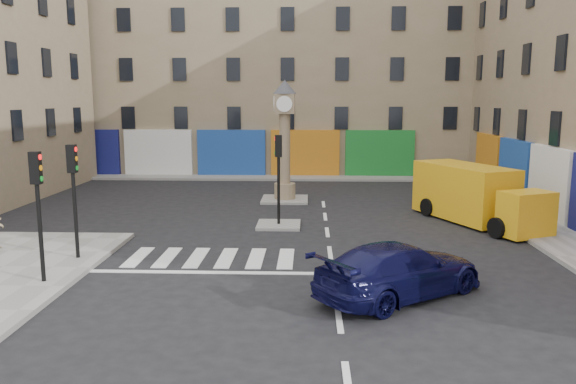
# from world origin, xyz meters

# --- Properties ---
(ground) EXTENTS (120.00, 120.00, 0.00)m
(ground) POSITION_xyz_m (0.00, 0.00, 0.00)
(ground) COLOR black
(ground) RESTS_ON ground
(sidewalk_right) EXTENTS (2.60, 30.00, 0.15)m
(sidewalk_right) POSITION_xyz_m (8.70, 10.00, 0.07)
(sidewalk_right) COLOR gray
(sidewalk_right) RESTS_ON ground
(sidewalk_far) EXTENTS (32.00, 2.40, 0.15)m
(sidewalk_far) POSITION_xyz_m (-4.00, 22.20, 0.07)
(sidewalk_far) COLOR gray
(sidewalk_far) RESTS_ON ground
(island_near) EXTENTS (1.80, 1.80, 0.12)m
(island_near) POSITION_xyz_m (-2.00, 8.00, 0.06)
(island_near) COLOR gray
(island_near) RESTS_ON ground
(island_far) EXTENTS (2.40, 2.40, 0.12)m
(island_far) POSITION_xyz_m (-2.00, 14.00, 0.06)
(island_far) COLOR gray
(island_far) RESTS_ON ground
(building_far) EXTENTS (32.00, 10.00, 17.00)m
(building_far) POSITION_xyz_m (-4.00, 28.00, 8.50)
(building_far) COLOR #8F795F
(building_far) RESTS_ON ground
(traffic_light_left_near) EXTENTS (0.28, 0.22, 3.70)m
(traffic_light_left_near) POSITION_xyz_m (-8.30, 0.20, 2.62)
(traffic_light_left_near) COLOR black
(traffic_light_left_near) RESTS_ON sidewalk_left
(traffic_light_left_far) EXTENTS (0.28, 0.22, 3.70)m
(traffic_light_left_far) POSITION_xyz_m (-8.30, 2.60, 2.62)
(traffic_light_left_far) COLOR black
(traffic_light_left_far) RESTS_ON sidewalk_left
(traffic_light_island) EXTENTS (0.28, 0.22, 3.70)m
(traffic_light_island) POSITION_xyz_m (-2.00, 8.00, 2.59)
(traffic_light_island) COLOR black
(traffic_light_island) RESTS_ON island_near
(clock_pillar) EXTENTS (1.20, 1.20, 6.10)m
(clock_pillar) POSITION_xyz_m (-2.00, 14.00, 3.55)
(clock_pillar) COLOR #8B775B
(clock_pillar) RESTS_ON island_far
(navy_sedan) EXTENTS (5.31, 4.71, 1.48)m
(navy_sedan) POSITION_xyz_m (1.71, -0.28, 0.74)
(navy_sedan) COLOR black
(navy_sedan) RESTS_ON ground
(yellow_van) EXTENTS (4.49, 6.90, 2.43)m
(yellow_van) POSITION_xyz_m (6.34, 9.03, 1.21)
(yellow_van) COLOR gold
(yellow_van) RESTS_ON ground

